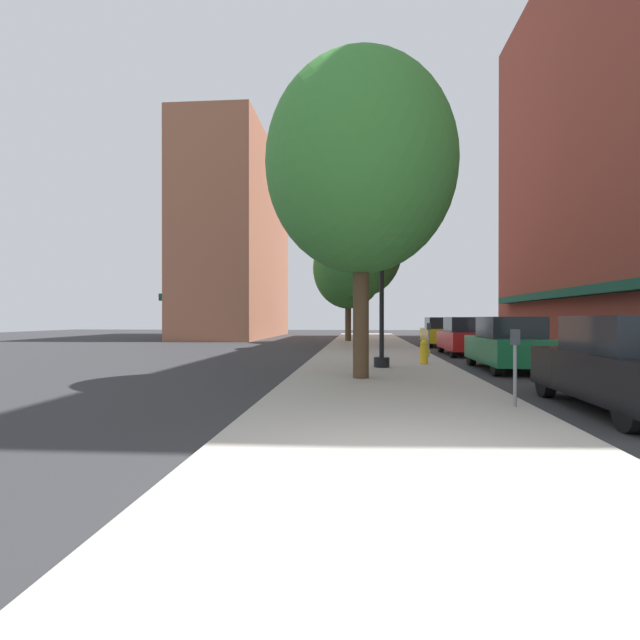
# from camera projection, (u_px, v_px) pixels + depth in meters

# --- Properties ---
(ground_plane) EXTENTS (90.00, 90.00, 0.00)m
(ground_plane) POSITION_uv_depth(u_px,v_px,m) (462.00, 354.00, 22.55)
(ground_plane) COLOR #2D2D30
(sidewalk_slab) EXTENTS (4.80, 50.00, 0.12)m
(sidewalk_slab) POSITION_uv_depth(u_px,v_px,m) (372.00, 351.00, 23.87)
(sidewalk_slab) COLOR #A8A399
(sidewalk_slab) RESTS_ON ground
(building_far_background) EXTENTS (6.80, 18.00, 16.23)m
(building_far_background) POSITION_uv_depth(u_px,v_px,m) (238.00, 242.00, 42.67)
(building_far_background) COLOR #9E6047
(building_far_background) RESTS_ON ground
(lamppost) EXTENTS (0.48, 0.48, 5.90)m
(lamppost) POSITION_uv_depth(u_px,v_px,m) (382.00, 266.00, 15.30)
(lamppost) COLOR black
(lamppost) RESTS_ON sidewalk_slab
(fire_hydrant) EXTENTS (0.33, 0.26, 0.79)m
(fire_hydrant) POSITION_uv_depth(u_px,v_px,m) (424.00, 352.00, 16.37)
(fire_hydrant) COLOR gold
(fire_hydrant) RESTS_ON sidewalk_slab
(parking_meter_near) EXTENTS (0.14, 0.09, 1.31)m
(parking_meter_near) POSITION_uv_depth(u_px,v_px,m) (429.00, 336.00, 19.23)
(parking_meter_near) COLOR slate
(parking_meter_near) RESTS_ON sidewalk_slab
(parking_meter_far) EXTENTS (0.14, 0.09, 1.31)m
(parking_meter_far) POSITION_uv_depth(u_px,v_px,m) (515.00, 358.00, 8.47)
(parking_meter_far) COLOR slate
(parking_meter_far) RESTS_ON sidewalk_slab
(tree_near) EXTENTS (4.78, 4.78, 8.12)m
(tree_near) POSITION_uv_depth(u_px,v_px,m) (361.00, 165.00, 12.55)
(tree_near) COLOR #4C3823
(tree_near) RESTS_ON sidewalk_slab
(tree_mid) EXTENTS (4.31, 4.31, 7.55)m
(tree_mid) POSITION_uv_depth(u_px,v_px,m) (361.00, 250.00, 26.22)
(tree_mid) COLOR #422D1E
(tree_mid) RESTS_ON sidewalk_slab
(tree_far) EXTENTS (4.63, 4.63, 7.45)m
(tree_far) POSITION_uv_depth(u_px,v_px,m) (348.00, 268.00, 32.99)
(tree_far) COLOR #4C3823
(tree_far) RESTS_ON sidewalk_slab
(car_black) EXTENTS (1.80, 4.30, 1.66)m
(car_black) POSITION_uv_depth(u_px,v_px,m) (628.00, 366.00, 8.55)
(car_black) COLOR black
(car_black) RESTS_ON ground
(car_green) EXTENTS (1.80, 4.30, 1.66)m
(car_green) POSITION_uv_depth(u_px,v_px,m) (509.00, 344.00, 15.46)
(car_green) COLOR black
(car_green) RESTS_ON ground
(car_red) EXTENTS (1.80, 4.30, 1.66)m
(car_red) POSITION_uv_depth(u_px,v_px,m) (465.00, 337.00, 21.94)
(car_red) COLOR black
(car_red) RESTS_ON ground
(car_yellow) EXTENTS (1.80, 4.30, 1.66)m
(car_yellow) POSITION_uv_depth(u_px,v_px,m) (441.00, 332.00, 28.66)
(car_yellow) COLOR black
(car_yellow) RESTS_ON ground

